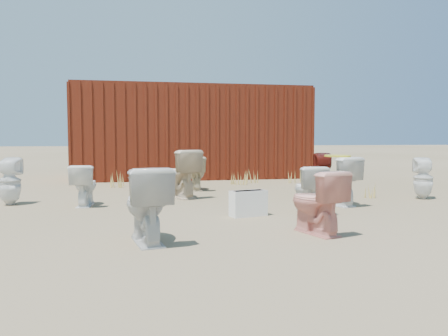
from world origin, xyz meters
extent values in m
plane|color=brown|center=(0.00, 0.00, 0.00)|extent=(100.00, 100.00, 0.00)
cube|color=#45100B|center=(0.00, 5.20, 1.20)|extent=(6.00, 2.40, 2.40)
imported|color=white|center=(-2.26, 0.42, 0.32)|extent=(0.41, 0.66, 0.65)
imported|color=#EB9787|center=(0.50, -2.15, 0.35)|extent=(0.59, 0.78, 0.71)
imported|color=silver|center=(-1.35, -2.20, 0.39)|extent=(0.56, 0.83, 0.78)
imported|color=#59150F|center=(1.83, 0.66, 0.39)|extent=(0.44, 0.45, 0.79)
imported|color=white|center=(0.93, -0.87, 0.34)|extent=(0.41, 0.68, 0.67)
imported|color=white|center=(-3.43, 0.73, 0.38)|extent=(0.37, 0.38, 0.75)
imported|color=beige|center=(-0.72, 1.07, 0.43)|extent=(0.79, 0.96, 0.85)
imported|color=beige|center=(-0.28, 2.12, 0.35)|extent=(0.45, 0.71, 0.69)
imported|color=white|center=(1.65, -0.27, 0.38)|extent=(0.60, 0.83, 0.77)
imported|color=white|center=(3.43, 0.10, 0.36)|extent=(0.42, 0.43, 0.72)
ellipsoid|color=gold|center=(1.65, -0.27, 0.78)|extent=(0.39, 0.49, 0.02)
cube|color=white|center=(0.04, -0.95, 0.17)|extent=(0.53, 0.32, 0.35)
ellipsoid|color=#BFAC8A|center=(-1.36, 2.97, 0.01)|extent=(0.48, 0.56, 0.02)
ellipsoid|color=beige|center=(-0.84, 1.92, 0.01)|extent=(0.58, 0.59, 0.02)
cone|color=tan|center=(-1.86, 2.97, 0.17)|extent=(0.36, 0.36, 0.34)
cone|color=tan|center=(0.80, 2.92, 0.16)|extent=(0.32, 0.32, 0.31)
cone|color=tan|center=(2.20, 3.09, 0.17)|extent=(0.36, 0.36, 0.34)
cone|color=tan|center=(-1.05, 3.34, 0.12)|extent=(0.30, 0.30, 0.24)
cone|color=tan|center=(1.15, 3.26, 0.16)|extent=(0.34, 0.34, 0.32)
cone|color=tan|center=(2.61, 0.36, 0.12)|extent=(0.28, 0.28, 0.23)
camera|label=1|loc=(-1.41, -6.65, 1.07)|focal=35.00mm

